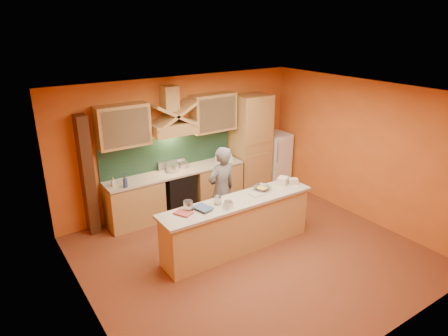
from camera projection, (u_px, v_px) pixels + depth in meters
floor at (252, 254)px, 7.01m from camera, size 5.50×5.00×0.01m
ceiling at (256, 94)px, 6.02m from camera, size 5.50×5.00×0.01m
wall_back at (181, 143)px, 8.46m from camera, size 5.50×0.02×2.80m
wall_front at (388, 249)px, 4.58m from camera, size 5.50×0.02×2.80m
wall_left at (84, 226)px, 5.08m from camera, size 0.02×5.00×2.80m
wall_right at (363, 151)px, 7.95m from camera, size 0.02×5.00×2.80m
base_cabinet_left at (135, 204)px, 7.91m from camera, size 1.10×0.60×0.86m
base_cabinet_right at (215, 183)px, 8.91m from camera, size 1.10×0.60×0.86m
counter_top at (176, 172)px, 8.24m from camera, size 3.00×0.62×0.04m
stove at (177, 192)px, 8.40m from camera, size 0.60×0.58×0.90m
backsplash at (169, 152)px, 8.34m from camera, size 3.00×0.03×0.70m
range_hood at (173, 128)px, 7.96m from camera, size 0.92×0.50×0.24m
hood_chimney at (169, 99)px, 7.83m from camera, size 0.30×0.30×0.50m
upper_cabinet_left at (123, 126)px, 7.43m from camera, size 1.00×0.35×0.80m
upper_cabinet_right at (213, 113)px, 8.48m from camera, size 1.00×0.35×0.80m
pantry_column at (251, 145)px, 9.18m from camera, size 0.80×0.60×2.30m
fridge at (275, 159)px, 9.74m from camera, size 0.58×0.60×1.30m
trim_column_left at (87, 176)px, 7.36m from camera, size 0.20×0.30×2.30m
island_body at (237, 226)px, 7.04m from camera, size 2.80×0.55×0.88m
island_top at (238, 202)px, 6.87m from camera, size 2.90×0.62×0.05m
person at (221, 190)px, 7.52m from camera, size 0.65×0.46×1.70m
pot_large at (172, 168)px, 8.22m from camera, size 0.26×0.26×0.16m
pot_small at (183, 166)px, 8.43m from camera, size 0.22×0.22×0.12m
soap_bottle_a at (113, 182)px, 7.48m from camera, size 0.08×0.08×0.17m
soap_bottle_b at (125, 181)px, 7.40m from camera, size 0.12×0.12×0.25m
bowl_back at (227, 156)px, 9.04m from camera, size 0.29×0.29×0.07m
dish_rack at (224, 159)px, 8.79m from camera, size 0.31×0.24×0.11m
book_lower at (180, 216)px, 6.30m from camera, size 0.31×0.34×0.03m
book_upper at (198, 210)px, 6.43m from camera, size 0.29×0.35×0.02m
jar_large at (188, 206)px, 6.47m from camera, size 0.16×0.16×0.17m
jar_small at (218, 200)px, 6.69m from camera, size 0.16×0.16×0.15m
kitchen_scale at (228, 205)px, 6.56m from camera, size 0.17×0.17×0.11m
mixing_bowl at (262, 188)px, 7.27m from camera, size 0.35×0.35×0.07m
cloth at (257, 194)px, 7.08m from camera, size 0.27×0.21×0.02m
grocery_bag_a at (283, 181)px, 7.50m from camera, size 0.26×0.25×0.14m
grocery_bag_b at (293, 181)px, 7.52m from camera, size 0.22×0.20×0.11m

